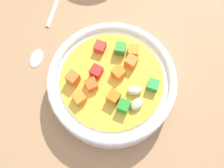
{
  "coord_description": "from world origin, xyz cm",
  "views": [
    {
      "loc": [
        -10.81,
        9.72,
        42.78
      ],
      "look_at": [
        0.0,
        0.0,
        2.24
      ],
      "focal_mm": 45.01,
      "sensor_mm": 36.0,
      "label": 1
    }
  ],
  "objects": [
    {
      "name": "soup_bowl_main",
      "position": [
        -0.0,
        -0.01,
        2.55
      ],
      "size": [
        19.28,
        19.28,
        5.99
      ],
      "color": "white",
      "rests_on": "ground_plane"
    },
    {
      "name": "ground_plane",
      "position": [
        0.0,
        0.0,
        -1.0
      ],
      "size": [
        140.0,
        140.0,
        2.0
      ],
      "primitive_type": "cube",
      "color": "#9E754F"
    },
    {
      "name": "spoon",
      "position": [
        15.54,
        1.43,
        0.43
      ],
      "size": [
        12.41,
        17.01,
        0.97
      ],
      "rotation": [
        0.0,
        0.0,
        2.18
      ],
      "color": "silver",
      "rests_on": "ground_plane"
    }
  ]
}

